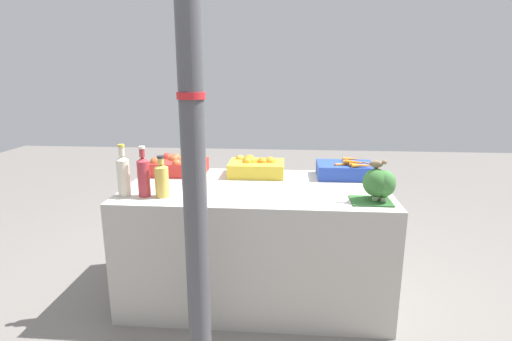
# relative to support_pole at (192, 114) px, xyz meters

# --- Properties ---
(ground_plane) EXTENTS (10.00, 10.00, 0.00)m
(ground_plane) POSITION_rel_support_pole_xyz_m (0.22, 0.70, -1.27)
(ground_plane) COLOR slate
(market_table) EXTENTS (1.63, 0.86, 0.75)m
(market_table) POSITION_rel_support_pole_xyz_m (0.22, 0.70, -0.90)
(market_table) COLOR #B7B2A8
(market_table) RESTS_ON ground_plane
(support_pole) EXTENTS (0.12, 0.12, 2.54)m
(support_pole) POSITION_rel_support_pole_xyz_m (0.00, 0.00, 0.00)
(support_pole) COLOR #4C4C51
(support_pole) RESTS_ON ground_plane
(apple_crate) EXTENTS (0.38, 0.27, 0.13)m
(apple_crate) POSITION_rel_support_pole_xyz_m (-0.35, 0.97, -0.47)
(apple_crate) COLOR red
(apple_crate) RESTS_ON market_table
(orange_crate) EXTENTS (0.38, 0.27, 0.13)m
(orange_crate) POSITION_rel_support_pole_xyz_m (0.20, 0.97, -0.47)
(orange_crate) COLOR gold
(orange_crate) RESTS_ON market_table
(carrot_crate) EXTENTS (0.38, 0.28, 0.13)m
(carrot_crate) POSITION_rel_support_pole_xyz_m (0.81, 0.96, -0.47)
(carrot_crate) COLOR #2847B7
(carrot_crate) RESTS_ON market_table
(broccoli_pile) EXTENTS (0.24, 0.19, 0.19)m
(broccoli_pile) POSITION_rel_support_pole_xyz_m (0.93, 0.45, -0.42)
(broccoli_pile) COLOR #2D602D
(broccoli_pile) RESTS_ON market_table
(juice_bottle_cloudy) EXTENTS (0.07, 0.07, 0.30)m
(juice_bottle_cloudy) POSITION_rel_support_pole_xyz_m (-0.52, 0.44, -0.40)
(juice_bottle_cloudy) COLOR beige
(juice_bottle_cloudy) RESTS_ON market_table
(juice_bottle_ruby) EXTENTS (0.07, 0.07, 0.29)m
(juice_bottle_ruby) POSITION_rel_support_pole_xyz_m (-0.40, 0.44, -0.40)
(juice_bottle_ruby) COLOR #B2333D
(juice_bottle_ruby) RESTS_ON market_table
(juice_bottle_golden) EXTENTS (0.08, 0.08, 0.24)m
(juice_bottle_golden) POSITION_rel_support_pole_xyz_m (-0.30, 0.44, -0.42)
(juice_bottle_golden) COLOR gold
(juice_bottle_golden) RESTS_ON market_table
(sparrow_bird) EXTENTS (0.14, 0.04, 0.05)m
(sparrow_bird) POSITION_rel_support_pole_xyz_m (0.90, 0.45, -0.31)
(sparrow_bird) COLOR #4C3D2D
(sparrow_bird) RESTS_ON broccoli_pile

